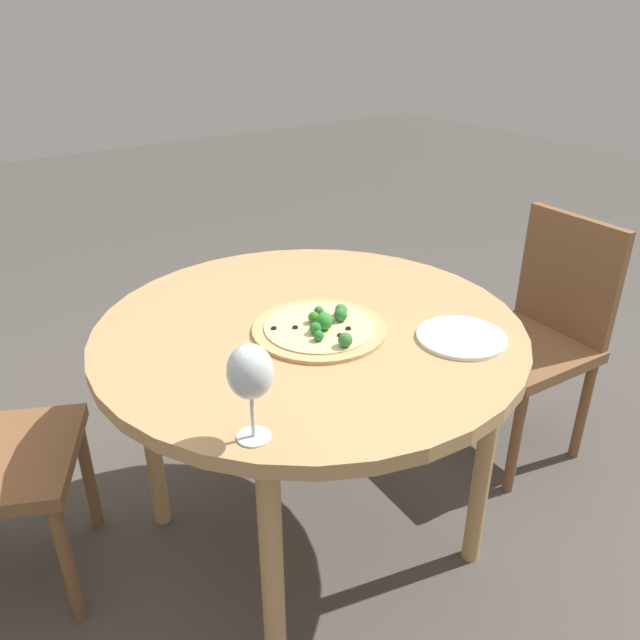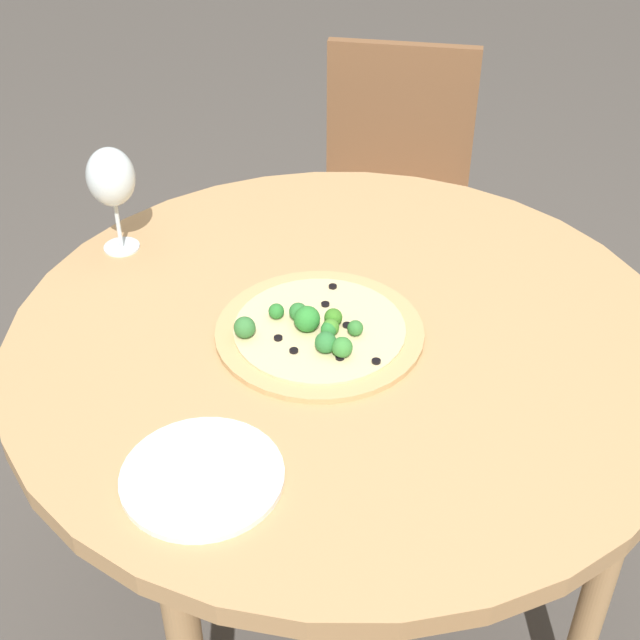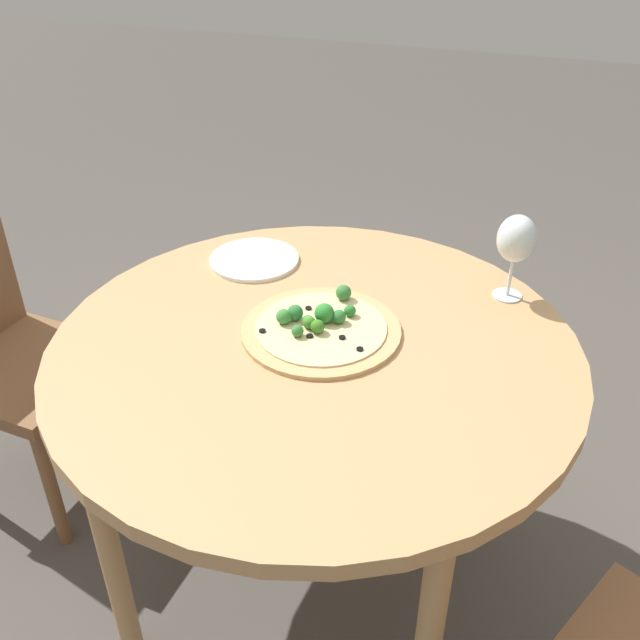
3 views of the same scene
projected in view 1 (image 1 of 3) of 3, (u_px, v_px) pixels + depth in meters
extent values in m
plane|color=#4C4742|center=(311.00, 537.00, 1.93)|extent=(12.00, 12.00, 0.00)
cylinder|color=tan|center=(309.00, 331.00, 1.60)|extent=(1.10, 1.10, 0.04)
cylinder|color=tan|center=(273.00, 585.00, 1.35)|extent=(0.05, 0.05, 0.71)
cylinder|color=tan|center=(484.00, 463.00, 1.70)|extent=(0.05, 0.05, 0.71)
cylinder|color=tan|center=(150.00, 430.00, 1.84)|extent=(0.05, 0.05, 0.71)
cylinder|color=tan|center=(334.00, 360.00, 2.19)|extent=(0.05, 0.05, 0.71)
cube|color=brown|center=(521.00, 348.00, 2.14)|extent=(0.43, 0.43, 0.04)
cube|color=brown|center=(569.00, 276.00, 2.12)|extent=(0.06, 0.38, 0.42)
cylinder|color=brown|center=(444.00, 393.00, 2.28)|extent=(0.04, 0.04, 0.40)
cylinder|color=brown|center=(515.00, 442.00, 2.03)|extent=(0.04, 0.04, 0.40)
cylinder|color=brown|center=(510.00, 367.00, 2.45)|extent=(0.04, 0.04, 0.40)
cylinder|color=brown|center=(583.00, 410.00, 2.19)|extent=(0.04, 0.04, 0.40)
cylinder|color=brown|center=(68.00, 563.00, 1.59)|extent=(0.04, 0.04, 0.40)
cylinder|color=brown|center=(88.00, 475.00, 1.89)|extent=(0.04, 0.04, 0.40)
cylinder|color=tan|center=(320.00, 329.00, 1.56)|extent=(0.34, 0.34, 0.01)
cylinder|color=beige|center=(320.00, 326.00, 1.56)|extent=(0.28, 0.28, 0.00)
sphere|color=#3A7A23|center=(312.00, 318.00, 1.56)|extent=(0.03, 0.03, 0.03)
sphere|color=#2D7435|center=(341.00, 315.00, 1.57)|extent=(0.03, 0.03, 0.03)
sphere|color=#367537|center=(345.00, 340.00, 1.46)|extent=(0.03, 0.03, 0.03)
sphere|color=#43862A|center=(324.00, 317.00, 1.57)|extent=(0.03, 0.03, 0.03)
sphere|color=#2B772E|center=(319.00, 336.00, 1.48)|extent=(0.03, 0.03, 0.03)
sphere|color=#2D7432|center=(315.00, 328.00, 1.51)|extent=(0.03, 0.03, 0.03)
sphere|color=#398336|center=(341.00, 310.00, 1.60)|extent=(0.03, 0.03, 0.03)
sphere|color=#347732|center=(319.00, 311.00, 1.60)|extent=(0.03, 0.03, 0.03)
sphere|color=#2C7B32|center=(326.00, 318.00, 1.57)|extent=(0.03, 0.03, 0.03)
sphere|color=#2D8331|center=(324.00, 321.00, 1.53)|extent=(0.04, 0.04, 0.04)
cylinder|color=black|center=(274.00, 328.00, 1.54)|extent=(0.01, 0.01, 0.00)
cylinder|color=black|center=(344.00, 315.00, 1.60)|extent=(0.01, 0.01, 0.00)
cylinder|color=black|center=(331.00, 322.00, 1.57)|extent=(0.01, 0.01, 0.00)
cylinder|color=black|center=(348.00, 328.00, 1.54)|extent=(0.01, 0.01, 0.00)
cylinder|color=black|center=(340.00, 306.00, 1.65)|extent=(0.01, 0.01, 0.00)
cylinder|color=black|center=(318.00, 322.00, 1.57)|extent=(0.01, 0.01, 0.00)
cylinder|color=black|center=(311.00, 317.00, 1.59)|extent=(0.01, 0.01, 0.00)
cylinder|color=black|center=(295.00, 327.00, 1.54)|extent=(0.01, 0.01, 0.00)
cylinder|color=black|center=(340.00, 335.00, 1.51)|extent=(0.01, 0.01, 0.00)
cylinder|color=silver|center=(254.00, 437.00, 1.18)|extent=(0.07, 0.07, 0.00)
cylinder|color=silver|center=(253.00, 417.00, 1.16)|extent=(0.01, 0.01, 0.09)
ellipsoid|color=silver|center=(250.00, 372.00, 1.11)|extent=(0.09, 0.09, 0.11)
cylinder|color=white|center=(461.00, 337.00, 1.52)|extent=(0.22, 0.22, 0.01)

